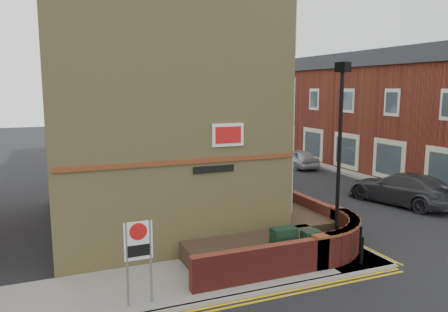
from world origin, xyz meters
TOP-DOWN VIEW (x-y plane):
  - ground at (0.00, 0.00)m, footprint 120.00×120.00m
  - pavement_corner at (-3.50, 1.50)m, footprint 13.00×3.00m
  - pavement_main at (2.00, 16.00)m, footprint 2.00×32.00m
  - pavement_far at (13.00, 13.00)m, footprint 4.00×40.00m
  - kerb_side at (-3.50, 0.00)m, footprint 13.00×0.15m
  - kerb_main_near at (3.00, 16.00)m, footprint 0.15×32.00m
  - kerb_main_far at (11.00, 13.00)m, footprint 0.15×40.00m
  - yellow_lines_side at (-3.50, -0.25)m, footprint 13.00×0.28m
  - yellow_lines_main at (3.25, 16.00)m, footprint 0.28×32.00m
  - corner_building at (-2.84, 8.00)m, footprint 8.95×10.40m
  - garden_wall at (0.00, 2.50)m, footprint 6.80×6.00m
  - lamppost at (1.60, 1.20)m, footprint 0.25×0.50m
  - utility_cabinet_large at (-0.30, 1.30)m, footprint 0.80×0.45m
  - utility_cabinet_small at (0.50, 1.00)m, footprint 0.55×0.40m
  - bollard_near at (2.00, 0.40)m, footprint 0.11×0.11m
  - bollard_far at (2.60, 1.20)m, footprint 0.11×0.11m
  - zone_sign at (-5.00, 0.50)m, footprint 0.72×0.07m
  - far_terrace at (14.50, 17.00)m, footprint 5.40×30.40m
  - far_terrace_cream at (14.50, 38.00)m, footprint 5.40×12.40m
  - tree_near at (2.00, 14.05)m, footprint 3.64×3.65m
  - tree_mid at (2.00, 22.05)m, footprint 4.03×4.03m
  - tree_far at (2.00, 30.05)m, footprint 3.81×3.81m
  - traffic_light_assembly at (2.40, 25.00)m, footprint 0.20×0.16m
  - silver_car_near at (3.60, 12.64)m, footprint 1.99×4.24m
  - red_car_main at (4.19, 20.82)m, footprint 2.23×4.60m
  - grey_car_far at (9.00, 5.87)m, footprint 3.41×5.72m
  - silver_car_far at (9.68, 16.37)m, footprint 1.84×4.02m

SIDE VIEW (x-z plane):
  - ground at x=0.00m, z-range 0.00..0.00m
  - garden_wall at x=0.00m, z-range -0.60..0.60m
  - yellow_lines_side at x=-3.50m, z-range 0.00..0.01m
  - yellow_lines_main at x=3.25m, z-range 0.00..0.01m
  - pavement_corner at x=-3.50m, z-range 0.00..0.12m
  - pavement_main at x=2.00m, z-range 0.00..0.12m
  - pavement_far at x=13.00m, z-range 0.00..0.12m
  - kerb_side at x=-3.50m, z-range 0.00..0.12m
  - kerb_main_near at x=3.00m, z-range 0.00..0.12m
  - kerb_main_far at x=11.00m, z-range 0.00..0.12m
  - bollard_near at x=2.00m, z-range 0.12..1.02m
  - bollard_far at x=2.60m, z-range 0.12..1.02m
  - red_car_main at x=4.19m, z-range 0.00..1.26m
  - silver_car_far at x=9.68m, z-range 0.00..1.34m
  - utility_cabinet_small at x=0.50m, z-range 0.12..1.22m
  - silver_car_near at x=3.60m, z-range 0.00..1.35m
  - utility_cabinet_large at x=-0.30m, z-range 0.12..1.32m
  - grey_car_far at x=9.00m, z-range 0.00..1.55m
  - zone_sign at x=-5.00m, z-range 0.54..2.74m
  - traffic_light_assembly at x=2.40m, z-range 0.68..4.88m
  - lamppost at x=1.60m, z-range 0.19..6.49m
  - far_terrace at x=14.50m, z-range 0.04..8.04m
  - far_terrace_cream at x=14.50m, z-range 0.05..8.05m
  - tree_near at x=2.00m, z-range 1.35..8.05m
  - tree_far at x=2.00m, z-range 1.41..8.42m
  - tree_mid at x=2.00m, z-range 1.49..8.91m
  - corner_building at x=-2.84m, z-range -0.57..13.03m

